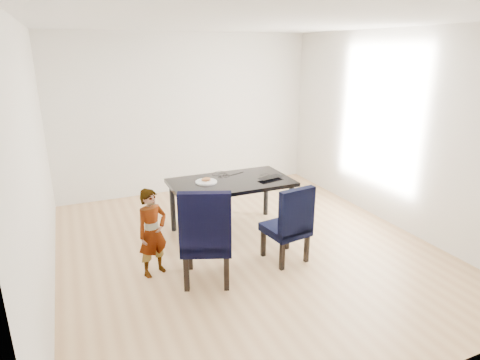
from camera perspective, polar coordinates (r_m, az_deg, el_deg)
name	(u,v)px	position (r m, az deg, el deg)	size (l,w,h in m)	color
floor	(246,248)	(5.22, 0.89, -9.60)	(4.50, 5.00, 0.01)	tan
ceiling	(247,21)	(4.63, 1.06, 21.63)	(4.50, 5.00, 0.01)	white
wall_back	(187,115)	(7.06, -7.59, 9.21)	(4.50, 0.01, 2.70)	white
wall_front	(410,226)	(2.77, 23.03, -6.06)	(4.50, 0.01, 2.70)	silver
wall_left	(34,166)	(4.35, -27.20, 1.84)	(0.01, 5.00, 2.70)	silver
wall_right	(394,130)	(6.02, 21.05, 6.65)	(0.01, 5.00, 2.70)	white
dining_table	(231,207)	(5.47, -1.26, -3.84)	(1.60, 0.90, 0.75)	black
chair_left	(207,234)	(4.32, -4.78, -7.61)	(0.53, 0.55, 1.10)	black
chair_right	(286,223)	(4.78, 6.49, -6.03)	(0.46, 0.48, 0.95)	black
child	(152,233)	(4.54, -12.34, -7.31)	(0.37, 0.24, 1.01)	orange
plate	(206,182)	(5.29, -4.83, -0.26)	(0.29, 0.29, 0.02)	silver
sandwich	(206,179)	(5.28, -4.86, 0.09)	(0.13, 0.06, 0.05)	#9D6338
laptop	(268,177)	(5.47, 4.01, 0.45)	(0.36, 0.23, 0.03)	black
cable_tangle	(224,176)	(5.54, -2.33, 0.58)	(0.16, 0.16, 0.01)	black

